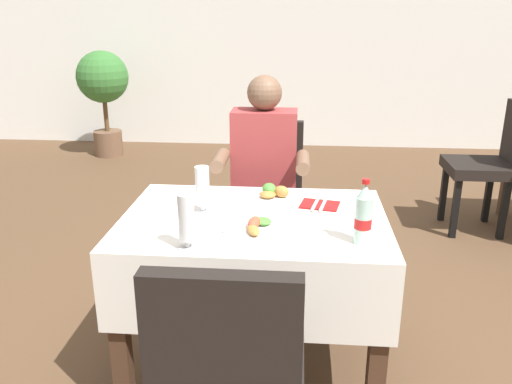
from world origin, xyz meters
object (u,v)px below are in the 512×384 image
Objects in this scene: seated_diner_far at (263,176)px; potted_plant_corner at (103,86)px; plate_far_diner at (273,195)px; beer_glass_left at (202,189)px; main_dining_table at (254,253)px; background_chair_left at (491,159)px; plate_near_camera at (255,227)px; beer_glass_middle at (186,221)px; chair_far_diner_seat at (266,196)px; chair_near_camera_side at (231,373)px; napkin_cutlery_set at (320,205)px; cola_bottle_primary at (363,216)px.

potted_plant_corner is (-2.00, 2.95, 0.08)m from seated_diner_far.
seated_diner_far is 0.47m from plate_far_diner.
main_dining_table is at bearing -10.30° from beer_glass_left.
seated_diner_far is 1.30× the size of background_chair_left.
plate_near_camera is 1.17× the size of beer_glass_middle.
main_dining_table is at bearing 56.68° from beer_glass_middle.
plate_near_camera is 4.30m from potted_plant_corner.
chair_far_diner_seat reaches higher than beer_glass_middle.
napkin_cutlery_set is at bearing 73.43° from chair_near_camera_side.
chair_near_camera_side is 1.05m from plate_far_diner.
potted_plant_corner is at bearing 114.30° from chair_near_camera_side.
main_dining_table is at bearing -90.00° from chair_far_diner_seat.
chair_near_camera_side is at bearing -122.05° from background_chair_left.
seated_diner_far is 0.84m from plate_near_camera.
cola_bottle_primary is at bearing -69.62° from napkin_cutlery_set.
beer_glass_middle is at bearing -101.71° from seated_diner_far.
background_chair_left is (1.58, 1.89, -0.20)m from plate_near_camera.
beer_glass_left is 0.81× the size of cola_bottle_primary.
napkin_cutlery_set is 4.17m from potted_plant_corner.
beer_glass_middle is at bearing -65.84° from potted_plant_corner.
napkin_cutlery_set is (0.29, -0.63, 0.19)m from chair_far_diner_seat.
main_dining_table is 0.38m from napkin_cutlery_set.
background_chair_left reaches higher than napkin_cutlery_set.
plate_far_diner is 1.17× the size of napkin_cutlery_set.
beer_glass_left is (-0.22, -0.65, 0.14)m from seated_diner_far.
chair_near_camera_side is at bearing -90.00° from main_dining_table.
background_chair_left is (1.16, 1.98, -0.30)m from cola_bottle_primary.
potted_plant_corner is (-2.02, 3.79, 0.04)m from plate_near_camera.
chair_far_diner_seat is 4.95× the size of napkin_cutlery_set.
plate_near_camera is at bearing 38.48° from beer_glass_middle.
chair_near_camera_side is at bearing -93.83° from plate_far_diner.
napkin_cutlery_set is at bearing 44.60° from beer_glass_middle.
beer_glass_middle is at bearing -88.68° from beer_glass_left.
plate_near_camera is at bearing -130.92° from napkin_cutlery_set.
chair_far_diner_seat is 0.82× the size of potted_plant_corner.
chair_far_diner_seat is 3.77× the size of cola_bottle_primary.
chair_far_diner_seat reaches higher than plate_near_camera.
seated_diner_far reaches higher than chair_near_camera_side.
beer_glass_middle reaches higher than plate_near_camera.
main_dining_table is 0.71m from seated_diner_far.
beer_glass_left is (-0.25, 0.19, 0.09)m from plate_near_camera.
beer_glass_middle is at bearing -141.52° from plate_near_camera.
plate_near_camera is 0.26× the size of background_chair_left.
beer_glass_middle is (-0.22, 0.46, 0.30)m from chair_near_camera_side.
chair_near_camera_side reaches higher than napkin_cutlery_set.
potted_plant_corner is at bearing 152.15° from background_chair_left.
chair_far_diner_seat is at bearing 112.82° from cola_bottle_primary.
beer_glass_middle is at bearing -171.02° from cola_bottle_primary.
seated_diner_far is 5.51× the size of plate_far_diner.
beer_glass_left is at bearing 157.54° from cola_bottle_primary.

